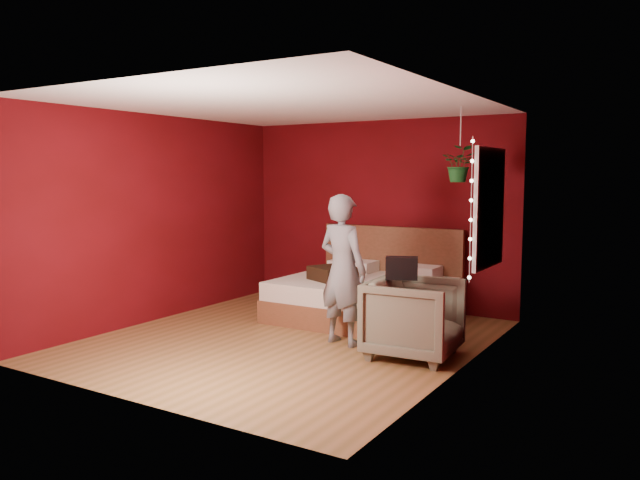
{
  "coord_description": "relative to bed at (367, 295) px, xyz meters",
  "views": [
    {
      "loc": [
        3.88,
        -5.66,
        1.85
      ],
      "look_at": [
        0.17,
        0.4,
        1.1
      ],
      "focal_mm": 35.0,
      "sensor_mm": 36.0,
      "label": 1
    }
  ],
  "objects": [
    {
      "name": "floor",
      "position": [
        -0.26,
        -1.42,
        -0.3
      ],
      "size": [
        4.5,
        4.5,
        0.0
      ],
      "primitive_type": "plane",
      "color": "olive",
      "rests_on": "ground"
    },
    {
      "name": "room_walls",
      "position": [
        -0.26,
        -1.42,
        1.38
      ],
      "size": [
        4.04,
        4.54,
        2.62
      ],
      "color": "#5B0910",
      "rests_on": "ground"
    },
    {
      "name": "window",
      "position": [
        1.71,
        -0.52,
        1.2
      ],
      "size": [
        0.05,
        0.97,
        1.27
      ],
      "color": "white",
      "rests_on": "room_walls"
    },
    {
      "name": "fairy_lights",
      "position": [
        1.68,
        -1.04,
        1.2
      ],
      "size": [
        0.04,
        0.04,
        1.45
      ],
      "color": "silver",
      "rests_on": "room_walls"
    },
    {
      "name": "bed",
      "position": [
        0.0,
        0.0,
        0.0
      ],
      "size": [
        2.06,
        1.75,
        1.14
      ],
      "color": "brown",
      "rests_on": "ground"
    },
    {
      "name": "person",
      "position": [
        0.34,
        -1.24,
        0.53
      ],
      "size": [
        0.66,
        0.5,
        1.64
      ],
      "primitive_type": "imported",
      "rotation": [
        0.0,
        0.0,
        2.95
      ],
      "color": "slate",
      "rests_on": "ground"
    },
    {
      "name": "armchair",
      "position": [
        1.21,
        -1.3,
        0.11
      ],
      "size": [
        0.95,
        0.92,
        0.8
      ],
      "primitive_type": "imported",
      "rotation": [
        0.0,
        0.0,
        1.65
      ],
      "color": "#64644F",
      "rests_on": "ground"
    },
    {
      "name": "handbag",
      "position": [
        1.09,
        -1.37,
        0.62
      ],
      "size": [
        0.35,
        0.27,
        0.23
      ],
      "primitive_type": "cube",
      "rotation": [
        0.0,
        0.0,
        0.39
      ],
      "color": "black",
      "rests_on": "armchair"
    },
    {
      "name": "throw_pillow",
      "position": [
        -0.33,
        -0.31,
        0.31
      ],
      "size": [
        0.64,
        0.64,
        0.17
      ],
      "primitive_type": "cube",
      "rotation": [
        0.0,
        0.0,
        -0.43
      ],
      "color": "black",
      "rests_on": "bed"
    },
    {
      "name": "hanging_plant",
      "position": [
        1.29,
        -0.26,
        1.67
      ],
      "size": [
        0.4,
        0.35,
        0.84
      ],
      "color": "silver",
      "rests_on": "room_walls"
    }
  ]
}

